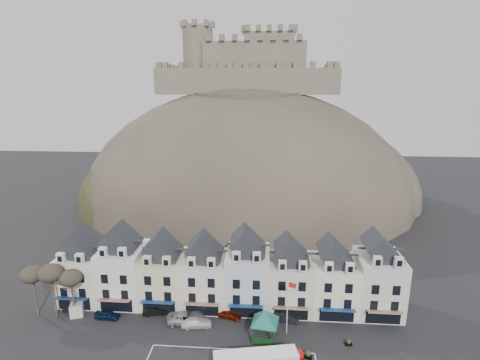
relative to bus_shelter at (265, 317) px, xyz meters
name	(u,v)px	position (x,y,z in m)	size (l,w,h in m)	color
townhouse_terrace	(228,274)	(-6.16, 8.52, 1.72)	(54.40, 9.35, 11.80)	#EEE8CE
castle_hill	(250,203)	(-5.05, 61.51, -3.47)	(100.00, 76.00, 68.00)	#3A362C
castle	(250,65)	(-5.80, 68.49, 36.62)	(50.20, 22.20, 22.00)	#64594C
tree_left_far	(32,275)	(-35.30, 3.05, 3.32)	(3.61, 3.61, 8.24)	#392C24
tree_left_mid	(51,273)	(-32.30, 3.05, 3.66)	(3.78, 3.78, 8.64)	#392C24
tree_left_near	(71,278)	(-29.30, 3.05, 2.98)	(3.43, 3.43, 7.84)	#392C24
bus_shelter	(265,317)	(0.00, 0.00, 0.00)	(7.19, 7.19, 4.61)	#103216
red_buoy	(298,356)	(4.31, -4.26, -2.58)	(1.59, 1.59, 1.95)	black
flagpole	(288,304)	(3.21, 1.45, 1.28)	(1.15, 0.53, 8.50)	silver
white_van	(78,305)	(-29.56, 4.55, -2.60)	(3.14, 4.65, 1.96)	silver
planter_west	(308,355)	(5.70, -3.40, -3.07)	(1.18, 0.89, 1.06)	black
planter_east	(349,343)	(11.53, -0.45, -3.14)	(0.96, 0.63, 0.90)	black
car_navy	(107,315)	(-24.16, 2.93, -2.92)	(1.55, 3.85, 1.31)	#0B1A38
car_black	(155,311)	(-17.10, 4.55, -2.93)	(1.37, 3.92, 1.29)	black
car_silver	(186,317)	(-11.90, 3.01, -2.79)	(2.60, 5.56, 1.57)	gray
car_white	(196,322)	(-10.15, 2.05, -2.92)	(1.86, 4.56, 1.32)	white
car_maroon	(229,314)	(-5.50, 4.55, -2.93)	(1.53, 3.79, 1.29)	#5A1105
car_charcoal	(284,316)	(2.89, 4.55, -2.84)	(1.56, 4.48, 1.48)	black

